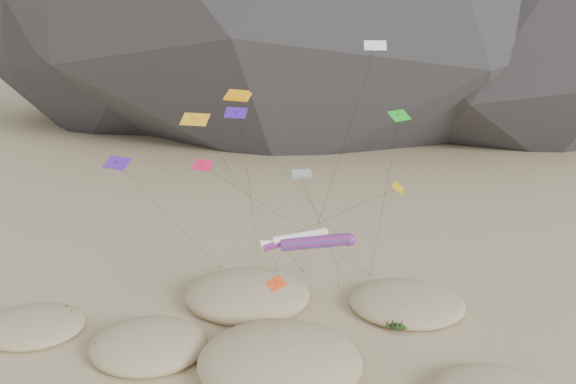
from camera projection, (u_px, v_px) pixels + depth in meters
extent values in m
ellipsoid|color=#CCB789|center=(149.00, 345.00, 51.84)|extent=(10.88, 9.24, 2.96)
ellipsoid|color=#CCB789|center=(280.00, 362.00, 48.80)|extent=(14.46, 12.29, 4.53)
ellipsoid|color=#CCB789|center=(248.00, 295.00, 60.51)|extent=(13.48, 11.46, 3.63)
ellipsoid|color=#CCB789|center=(407.00, 303.00, 59.44)|extent=(12.24, 10.40, 2.43)
ellipsoid|color=#CCB789|center=(34.00, 326.00, 55.27)|extent=(9.87, 8.39, 2.21)
ellipsoid|color=black|center=(114.00, 352.00, 50.52)|extent=(3.17, 2.71, 0.95)
ellipsoid|color=black|center=(153.00, 350.00, 51.10)|extent=(2.15, 1.84, 0.64)
ellipsoid|color=black|center=(294.00, 367.00, 48.04)|extent=(3.55, 3.04, 1.07)
ellipsoid|color=black|center=(328.00, 351.00, 50.44)|extent=(2.94, 2.51, 0.88)
ellipsoid|color=black|center=(255.00, 375.00, 47.31)|extent=(2.20, 1.88, 0.66)
ellipsoid|color=black|center=(475.00, 383.00, 46.76)|extent=(2.03, 1.73, 0.61)
ellipsoid|color=black|center=(254.00, 291.00, 60.96)|extent=(2.70, 2.31, 0.81)
ellipsoid|color=black|center=(256.00, 304.00, 58.46)|extent=(2.77, 2.37, 0.83)
ellipsoid|color=black|center=(405.00, 311.00, 57.55)|extent=(2.62, 2.24, 0.79)
ellipsoid|color=black|center=(398.00, 325.00, 55.22)|extent=(2.09, 1.78, 0.63)
ellipsoid|color=black|center=(62.00, 316.00, 57.00)|extent=(2.52, 2.15, 0.75)
ellipsoid|color=black|center=(52.00, 325.00, 55.65)|extent=(1.80, 1.54, 0.54)
cylinder|color=#3F2D1E|center=(226.00, 284.00, 64.23)|extent=(0.08, 0.08, 0.30)
cylinder|color=#3F2D1E|center=(276.00, 262.00, 69.72)|extent=(0.08, 0.08, 0.30)
cylinder|color=#3F2D1E|center=(303.00, 271.00, 67.26)|extent=(0.08, 0.08, 0.30)
cylinder|color=#3F2D1E|center=(339.00, 262.00, 69.70)|extent=(0.08, 0.08, 0.30)
cylinder|color=#3F2D1E|center=(339.00, 285.00, 64.12)|extent=(0.08, 0.08, 0.30)
cylinder|color=#3F2D1E|center=(223.00, 273.00, 66.78)|extent=(0.08, 0.08, 0.30)
cylinder|color=#3F2D1E|center=(371.00, 274.00, 66.60)|extent=(0.08, 0.08, 0.30)
cylinder|color=#3F2D1E|center=(219.00, 266.00, 68.58)|extent=(0.08, 0.08, 0.30)
cylinder|color=red|center=(315.00, 242.00, 48.74)|extent=(6.04, 1.22, 1.70)
sphere|color=red|center=(349.00, 240.00, 48.64)|extent=(1.14, 1.14, 1.14)
cone|color=red|center=(278.00, 245.00, 48.86)|extent=(2.49, 1.03, 1.22)
cylinder|color=black|center=(296.00, 259.00, 58.14)|extent=(3.69, 16.07, 10.98)
cylinder|color=white|center=(299.00, 237.00, 49.43)|extent=(4.68, 2.07, 1.06)
sphere|color=white|center=(324.00, 232.00, 49.95)|extent=(0.78, 0.78, 0.78)
cone|color=white|center=(271.00, 242.00, 48.87)|extent=(2.00, 1.19, 0.79)
cylinder|color=black|center=(277.00, 253.00, 59.30)|extent=(4.74, 16.96, 11.15)
cube|color=#FFA40D|center=(237.00, 96.00, 49.95)|extent=(2.66, 2.00, 0.74)
cube|color=#FFA40D|center=(237.00, 94.00, 49.89)|extent=(2.23, 1.63, 0.72)
cylinder|color=black|center=(250.00, 192.00, 60.31)|extent=(0.46, 14.26, 22.80)
cube|color=red|center=(301.00, 175.00, 48.90)|extent=(2.05, 1.14, 0.56)
cube|color=red|center=(301.00, 173.00, 48.85)|extent=(1.74, 0.92, 0.55)
cylinder|color=black|center=(324.00, 234.00, 57.55)|extent=(4.80, 12.89, 16.45)
cube|color=#EC164E|center=(202.00, 165.00, 48.89)|extent=(2.01, 1.54, 0.76)
cube|color=#EC164E|center=(202.00, 167.00, 48.94)|extent=(0.30, 0.32, 0.61)
cylinder|color=black|center=(299.00, 228.00, 57.76)|extent=(16.92, 13.49, 17.23)
cube|color=#E34215|center=(276.00, 283.00, 50.33)|extent=(2.01, 2.13, 0.70)
cube|color=#E34215|center=(276.00, 285.00, 50.38)|extent=(0.30, 0.30, 0.66)
cylinder|color=black|center=(276.00, 271.00, 60.04)|extent=(0.97, 18.20, 6.78)
cube|color=#511CA4|center=(117.00, 163.00, 52.62)|extent=(2.86, 2.24, 0.86)
cube|color=#511CA4|center=(117.00, 164.00, 52.67)|extent=(0.36, 0.32, 0.87)
cylinder|color=black|center=(175.00, 222.00, 60.62)|extent=(7.35, 11.63, 16.41)
cube|color=#DAA70B|center=(398.00, 188.00, 49.41)|extent=(1.42, 2.03, 0.70)
cube|color=#DAA70B|center=(398.00, 189.00, 49.46)|extent=(0.26, 0.27, 0.63)
cylinder|color=black|center=(294.00, 234.00, 59.01)|extent=(18.58, 14.62, 15.22)
cube|color=white|center=(375.00, 45.00, 49.41)|extent=(1.99, 1.04, 0.78)
cube|color=white|center=(375.00, 47.00, 49.45)|extent=(0.24, 0.25, 0.67)
cylinder|color=black|center=(334.00, 176.00, 58.35)|extent=(6.23, 9.61, 27.10)
cube|color=#3F1CA7|center=(236.00, 113.00, 49.34)|extent=(2.13, 1.35, 0.81)
cube|color=#3F1CA7|center=(236.00, 114.00, 49.39)|extent=(0.28, 0.30, 0.67)
cylinder|color=black|center=(313.00, 206.00, 57.99)|extent=(14.10, 11.51, 21.48)
cube|color=gold|center=(195.00, 119.00, 50.66)|extent=(2.75, 1.85, 0.91)
cube|color=gold|center=(195.00, 121.00, 50.71)|extent=(0.35, 0.31, 0.87)
cylinder|color=black|center=(257.00, 207.00, 58.98)|extent=(9.91, 10.94, 20.67)
cube|color=#18A11F|center=(399.00, 116.00, 52.92)|extent=(2.46, 2.31, 0.83)
cube|color=#18A11F|center=(399.00, 117.00, 52.97)|extent=(0.36, 0.35, 0.76)
cylinder|color=black|center=(383.00, 204.00, 59.78)|extent=(0.96, 7.56, 20.56)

